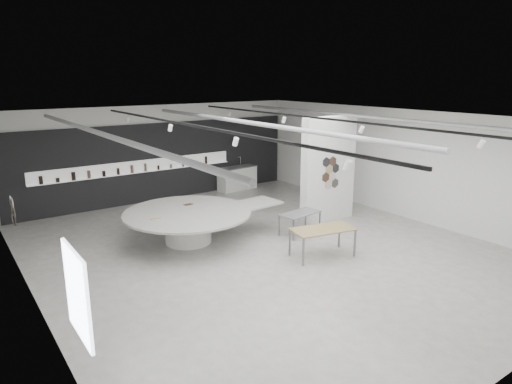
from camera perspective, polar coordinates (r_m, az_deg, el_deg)
room at (r=12.68m, az=0.56°, el=1.41°), size 12.02×14.02×3.82m
back_wall_display at (r=18.74m, az=-11.99°, el=3.68°), size 11.80×0.27×3.10m
partition_column at (r=15.76m, az=9.05°, el=2.78°), size 2.20×0.38×3.60m
display_island at (r=13.91m, az=-8.20°, el=-3.71°), size 5.11×4.12×0.98m
sample_table_wood at (r=12.79m, az=8.34°, el=-4.81°), size 1.86×1.20×0.81m
sample_table_stone at (r=14.55m, az=5.53°, el=-2.82°), size 1.43×0.86×0.69m
kitchen_counter at (r=20.20m, az=-2.37°, el=1.75°), size 1.84×0.85×1.41m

